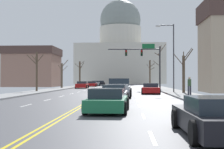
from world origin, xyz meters
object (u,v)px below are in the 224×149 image
(sedan_oncoming_01, at_px, (92,84))
(sedan_near_00, at_px, (119,87))
(sedan_oncoming_00, at_px, (82,85))
(pedestrian_00, at_px, (189,85))
(signal_gantry, at_px, (145,57))
(sedan_oncoming_03, at_px, (101,83))
(sedan_near_01, at_px, (151,89))
(street_lamp_right, at_px, (171,52))
(sedan_near_05, at_px, (215,118))
(sedan_near_04, at_px, (108,101))
(pickup_truck_near_02, at_px, (119,89))
(sedan_oncoming_02, at_px, (96,83))
(sedan_near_03, at_px, (115,94))

(sedan_oncoming_01, bearing_deg, sedan_near_00, -75.58)
(sedan_oncoming_00, bearing_deg, pedestrian_00, -61.04)
(signal_gantry, xyz_separation_m, sedan_oncoming_03, (-10.56, 44.87, -4.42))
(sedan_near_01, height_order, sedan_oncoming_03, sedan_near_01)
(street_lamp_right, relative_size, sedan_near_05, 1.76)
(sedan_near_04, distance_m, sedan_oncoming_00, 40.35)
(sedan_near_05, bearing_deg, sedan_near_04, 118.48)
(sedan_near_01, relative_size, sedan_oncoming_03, 0.94)
(pickup_truck_near_02, xyz_separation_m, sedan_oncoming_03, (-7.18, 64.02, -0.19))
(sedan_oncoming_00, distance_m, sedan_oncoming_02, 23.99)
(pickup_truck_near_02, bearing_deg, sedan_near_03, -91.36)
(pickup_truck_near_02, relative_size, pedestrian_00, 3.24)
(pickup_truck_near_02, distance_m, sedan_oncoming_02, 51.49)
(sedan_near_01, height_order, sedan_oncoming_01, sedan_near_01)
(sedan_near_01, relative_size, sedan_oncoming_00, 1.00)
(sedan_near_05, bearing_deg, pickup_truck_near_02, 99.73)
(pickup_truck_near_02, bearing_deg, sedan_near_05, -80.27)
(street_lamp_right, xyz_separation_m, pickup_truck_near_02, (-5.92, -9.09, -4.11))
(sedan_near_05, height_order, pedestrian_00, pedestrian_00)
(street_lamp_right, height_order, pedestrian_00, street_lamp_right)
(street_lamp_right, xyz_separation_m, sedan_near_04, (-6.12, -21.85, -4.32))
(sedan_near_00, xyz_separation_m, sedan_oncoming_02, (-6.99, 36.79, 0.03))
(pickup_truck_near_02, xyz_separation_m, pedestrian_00, (6.61, 1.78, 0.34))
(street_lamp_right, height_order, sedan_near_04, street_lamp_right)
(sedan_near_05, bearing_deg, sedan_oncoming_02, 98.66)
(sedan_near_00, bearing_deg, sedan_oncoming_02, 100.76)
(street_lamp_right, bearing_deg, pickup_truck_near_02, -123.04)
(sedan_near_04, bearing_deg, sedan_near_01, 79.88)
(sedan_near_00, distance_m, sedan_near_03, 20.15)
(pickup_truck_near_02, bearing_deg, street_lamp_right, 56.96)
(sedan_oncoming_00, bearing_deg, sedan_near_01, -61.95)
(sedan_oncoming_00, relative_size, sedan_oncoming_01, 1.00)
(pickup_truck_near_02, bearing_deg, signal_gantry, 79.98)
(pickup_truck_near_02, bearing_deg, sedan_oncoming_03, 96.40)
(sedan_near_01, xyz_separation_m, sedan_oncoming_01, (-10.39, 33.15, 0.00))
(sedan_near_03, distance_m, sedan_oncoming_00, 33.72)
(street_lamp_right, height_order, sedan_near_05, street_lamp_right)
(sedan_near_04, bearing_deg, sedan_near_05, -61.52)
(street_lamp_right, relative_size, sedan_oncoming_01, 1.85)
(sedan_oncoming_02, bearing_deg, street_lamp_right, -72.36)
(sedan_near_00, height_order, pedestrian_00, pedestrian_00)
(signal_gantry, height_order, pedestrian_00, signal_gantry)
(signal_gantry, relative_size, pedestrian_00, 4.62)
(signal_gantry, xyz_separation_m, pickup_truck_near_02, (-3.38, -19.14, -4.22))
(sedan_near_04, xyz_separation_m, sedan_near_05, (3.50, -6.44, -0.01))
(sedan_near_04, xyz_separation_m, sedan_oncoming_02, (-7.19, 63.71, 0.03))
(signal_gantry, bearing_deg, pickup_truck_near_02, -100.02)
(signal_gantry, xyz_separation_m, sedan_near_04, (-3.58, -31.90, -4.43))
(signal_gantry, relative_size, sedan_near_04, 1.77)
(sedan_oncoming_02, xyz_separation_m, pedestrian_00, (14.00, -49.18, 0.51))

